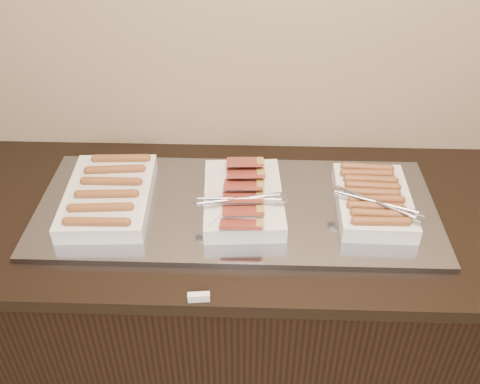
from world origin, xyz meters
The scene contains 6 objects.
counter centered at (0.00, 2.13, 0.45)m, with size 2.06×0.76×0.90m.
warming_tray centered at (0.00, 2.13, 0.91)m, with size 1.20×0.50×0.02m, color gray.
dish_left centered at (-0.38, 2.13, 0.95)m, with size 0.27×0.39×0.07m.
dish_center centered at (0.02, 2.13, 0.95)m, with size 0.27×0.37×0.09m.
dish_right centered at (0.41, 2.13, 0.95)m, with size 0.26×0.32×0.08m.
label_holder centered at (-0.08, 1.77, 0.91)m, with size 0.06×0.02×0.02m, color silver.
Camera 1 is at (0.05, 0.87, 1.93)m, focal length 40.00 mm.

